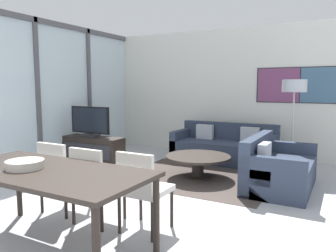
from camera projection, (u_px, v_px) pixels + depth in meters
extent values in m
cube|color=silver|center=(234.00, 92.00, 7.25)|extent=(6.94, 0.06, 2.80)
cube|color=#2D2D33|center=(300.00, 85.00, 6.54)|extent=(1.72, 0.01, 0.72)
cube|color=#753D66|center=(278.00, 85.00, 6.74)|extent=(0.82, 0.02, 0.68)
cube|color=#426684|center=(323.00, 85.00, 6.34)|extent=(0.82, 0.02, 0.68)
cube|color=silver|center=(37.00, 93.00, 6.20)|extent=(0.02, 5.65, 2.80)
cube|color=#515156|center=(34.00, 19.00, 6.03)|extent=(0.07, 5.65, 0.10)
cube|color=#515156|center=(38.00, 93.00, 6.19)|extent=(0.07, 0.08, 2.80)
cube|color=#515156|center=(89.00, 92.00, 7.42)|extent=(0.07, 0.08, 2.80)
cube|color=#473D38|center=(198.00, 177.00, 5.50)|extent=(2.44, 1.96, 0.01)
cube|color=black|center=(91.00, 149.00, 6.74)|extent=(1.46, 0.42, 0.50)
cube|color=#2D2D33|center=(83.00, 150.00, 6.56)|extent=(1.34, 0.01, 0.28)
cube|color=#2D2D33|center=(90.00, 135.00, 6.71)|extent=(0.36, 0.20, 0.05)
cube|color=#2D2D33|center=(90.00, 132.00, 6.70)|extent=(0.06, 0.03, 0.08)
cube|color=black|center=(90.00, 120.00, 6.67)|extent=(0.97, 0.04, 0.55)
cube|color=black|center=(89.00, 120.00, 6.65)|extent=(0.90, 0.01, 0.49)
cube|color=#2D384C|center=(223.00, 152.00, 6.60)|extent=(2.03, 0.87, 0.42)
cube|color=#2D384C|center=(229.00, 141.00, 6.89)|extent=(2.03, 0.16, 0.77)
cube|color=#2D384C|center=(182.00, 144.00, 7.04)|extent=(0.14, 0.87, 0.60)
cube|color=#2D384C|center=(272.00, 152.00, 6.14)|extent=(0.14, 0.87, 0.60)
cube|color=#B2B7C1|center=(205.00, 132.00, 6.94)|extent=(0.36, 0.12, 0.30)
cube|color=#B2B7C1|center=(250.00, 135.00, 6.48)|extent=(0.36, 0.12, 0.30)
cube|color=#2D384C|center=(281.00, 174.00, 4.90)|extent=(0.87, 1.50, 0.42)
cube|color=#2D384C|center=(257.00, 160.00, 5.05)|extent=(0.16, 1.50, 0.77)
cube|color=#2D384C|center=(272.00, 180.00, 4.30)|extent=(0.87, 0.14, 0.60)
cube|color=#2D384C|center=(288.00, 160.00, 5.49)|extent=(0.87, 0.14, 0.60)
cube|color=#B2B7C1|center=(265.00, 154.00, 4.65)|extent=(0.12, 0.36, 0.30)
cylinder|color=black|center=(198.00, 177.00, 5.50)|extent=(0.49, 0.49, 0.03)
cylinder|color=black|center=(198.00, 168.00, 5.48)|extent=(0.20, 0.20, 0.33)
cylinder|color=black|center=(198.00, 157.00, 5.46)|extent=(1.09, 1.09, 0.04)
cube|color=black|center=(46.00, 171.00, 2.99)|extent=(2.00, 0.92, 0.04)
cylinder|color=black|center=(19.00, 186.00, 3.83)|extent=(0.06, 0.06, 0.73)
cylinder|color=black|center=(156.00, 216.00, 2.94)|extent=(0.06, 0.06, 0.73)
cube|color=beige|center=(65.00, 175.00, 3.99)|extent=(0.46, 0.46, 0.06)
cube|color=beige|center=(51.00, 160.00, 3.79)|extent=(0.42, 0.05, 0.39)
cylinder|color=black|center=(42.00, 196.00, 3.94)|extent=(0.04, 0.04, 0.41)
cylinder|color=black|center=(66.00, 201.00, 3.75)|extent=(0.04, 0.04, 0.41)
cylinder|color=black|center=(67.00, 187.00, 4.29)|extent=(0.04, 0.04, 0.41)
cylinder|color=black|center=(90.00, 192.00, 4.10)|extent=(0.04, 0.04, 0.41)
cube|color=beige|center=(99.00, 183.00, 3.66)|extent=(0.46, 0.46, 0.06)
cube|color=beige|center=(86.00, 167.00, 3.45)|extent=(0.42, 0.05, 0.39)
cylinder|color=black|center=(73.00, 206.00, 3.60)|extent=(0.04, 0.04, 0.41)
cylinder|color=black|center=(102.00, 213.00, 3.41)|extent=(0.04, 0.04, 0.41)
cylinder|color=black|center=(98.00, 196.00, 3.95)|extent=(0.04, 0.04, 0.41)
cylinder|color=black|center=(125.00, 201.00, 3.76)|extent=(0.04, 0.04, 0.41)
cube|color=beige|center=(146.00, 189.00, 3.43)|extent=(0.46, 0.46, 0.06)
cube|color=beige|center=(135.00, 173.00, 3.22)|extent=(0.42, 0.05, 0.39)
cylinder|color=black|center=(119.00, 214.00, 3.38)|extent=(0.04, 0.04, 0.41)
cylinder|color=black|center=(152.00, 222.00, 3.19)|extent=(0.04, 0.04, 0.41)
cylinder|color=black|center=(141.00, 202.00, 3.73)|extent=(0.04, 0.04, 0.41)
cylinder|color=black|center=(172.00, 208.00, 3.54)|extent=(0.04, 0.04, 0.41)
cylinder|color=#B7B2A8|center=(25.00, 164.00, 3.02)|extent=(0.34, 0.34, 0.08)
torus|color=#B7B2A8|center=(25.00, 161.00, 3.01)|extent=(0.34, 0.34, 0.02)
cylinder|color=#2D2D33|center=(291.00, 170.00, 5.96)|extent=(0.28, 0.28, 0.02)
cylinder|color=#B7B7BC|center=(292.00, 131.00, 5.88)|extent=(0.03, 0.03, 1.40)
cylinder|color=#B2B7C1|center=(294.00, 86.00, 5.78)|extent=(0.42, 0.42, 0.22)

